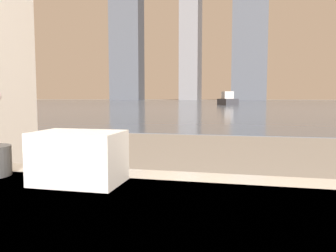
% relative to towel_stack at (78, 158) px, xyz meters
% --- Properties ---
extents(towel_stack, '(0.26, 0.17, 0.16)m').
position_rel_towel_stack_xyz_m(towel_stack, '(0.00, 0.00, 0.00)').
color(towel_stack, white).
rests_on(towel_stack, bathtub).
extents(harbor_water, '(180.00, 110.00, 0.01)m').
position_rel_towel_stack_xyz_m(harbor_water, '(0.07, 61.09, -0.61)').
color(harbor_water, slate).
rests_on(harbor_water, ground_plane).
extents(harbor_boat_2, '(2.48, 4.16, 1.47)m').
position_rel_towel_stack_xyz_m(harbor_boat_2, '(-1.04, 35.38, -0.09)').
color(harbor_boat_2, '#2D2D33').
rests_on(harbor_boat_2, harbor_water).
extents(skyline_tower_0, '(11.37, 7.69, 73.00)m').
position_rel_towel_stack_xyz_m(skyline_tower_0, '(-41.89, 117.09, 35.88)').
color(skyline_tower_0, '#4C515B').
rests_on(skyline_tower_0, ground_plane).
extents(skyline_tower_2, '(11.46, 12.35, 61.11)m').
position_rel_towel_stack_xyz_m(skyline_tower_2, '(2.65, 117.09, 29.94)').
color(skyline_tower_2, '#4C515B').
rests_on(skyline_tower_2, ground_plane).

